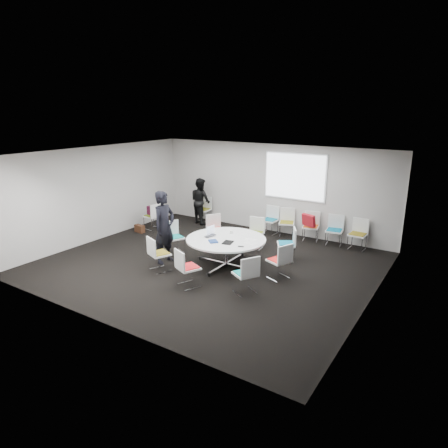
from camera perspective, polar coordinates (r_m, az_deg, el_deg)
The scene contains 31 objects.
room_shell at distance 9.86m, azimuth -1.77°, elevation 1.78°, with size 8.08×7.08×2.88m.
conference_table at distance 10.03m, azimuth 0.29°, elevation -3.25°, with size 2.00×2.00×0.73m.
projection_screen at distance 12.43m, azimuth 10.06°, elevation 6.67°, with size 1.90×0.03×1.35m, color white.
chair_ring_a at distance 9.46m, azimuth 7.86°, elevation -6.18°, with size 0.59×0.60×0.88m.
chair_ring_b at distance 10.61m, azimuth 8.89°, elevation -3.72°, with size 0.62×0.62×0.88m.
chair_ring_c at distance 11.39m, azimuth 4.40°, elevation -2.15°, with size 0.51×0.50×0.88m.
chair_ring_d at distance 11.66m, azimuth -1.15°, elevation -1.67°, with size 0.63×0.63×0.88m.
chair_ring_e at distance 11.09m, azimuth -7.11°, elevation -2.76°, with size 0.60×0.60×0.88m.
chair_ring_f at distance 9.92m, azimuth -9.22°, elevation -5.15°, with size 0.60×0.59×0.88m.
chair_ring_g at distance 9.02m, azimuth -5.18°, elevation -7.24°, with size 0.60×0.60×0.88m.
chair_ring_h at distance 8.67m, azimuth 3.10°, elevation -8.18°, with size 0.62×0.62×0.88m.
chair_back_a at distance 12.77m, azimuth 6.53°, elevation -0.18°, with size 0.48×0.47×0.88m.
chair_back_b at distance 12.54m, azimuth 8.91°, elevation -0.58°, with size 0.59×0.58×0.88m.
chair_back_c at distance 12.26m, azimuth 12.24°, elevation -1.14°, with size 0.55×0.54×0.88m.
chair_back_d at distance 12.05m, azimuth 15.43°, elevation -1.68°, with size 0.52×0.51×0.88m.
chair_back_e at distance 11.86m, azimuth 18.50°, elevation -2.23°, with size 0.48×0.47×0.88m.
chair_spare_left at distance 13.37m, azimuth -10.14°, elevation 0.41°, with size 0.50×0.51×0.88m.
chair_person_back at distance 14.03m, azimuth -2.95°, elevation 1.40°, with size 0.49×0.48×0.88m.
person_main at distance 10.28m, azimuth -8.53°, elevation -0.45°, with size 0.68×0.45×1.88m, color black.
person_back at distance 13.77m, azimuth -3.38°, elevation 3.32°, with size 0.77×0.60×1.58m, color black.
laptop at distance 10.10m, azimuth -1.78°, elevation -1.75°, with size 0.33×0.22×0.03m, color #333338.
laptop_lid at distance 10.20m, azimuth -1.93°, elevation -0.87°, with size 0.30×0.02×0.22m, color silver.
notebook_black at distance 9.63m, azimuth 0.55°, elevation -2.65°, with size 0.22×0.30×0.02m, color black.
tablet_folio at distance 9.72m, azimuth -1.56°, elevation -2.48°, with size 0.26×0.20×0.03m, color navy.
papers_right at distance 9.87m, azimuth 3.83°, elevation -2.26°, with size 0.30×0.21×0.00m, color white.
papers_front at distance 9.65m, azimuth 3.81°, elevation -2.71°, with size 0.30×0.21×0.00m, color silver.
cup at distance 10.33m, azimuth 1.04°, elevation -1.14°, with size 0.08×0.08×0.09m, color white.
phone at distance 9.38m, azimuth 2.43°, elevation -3.23°, with size 0.14×0.07×0.01m, color black.
maroon_bag at distance 13.29m, azimuth -10.26°, elevation 1.85°, with size 0.40×0.14×0.28m, color #49132A.
brown_bag at distance 13.15m, azimuth -11.96°, elevation -0.66°, with size 0.36×0.16×0.24m, color #3C2113.
red_jacket at distance 11.94m, azimuth 12.00°, elevation 0.53°, with size 0.44×0.10×0.35m, color maroon.
Camera 1 is at (5.50, -7.87, 3.85)m, focal length 32.00 mm.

